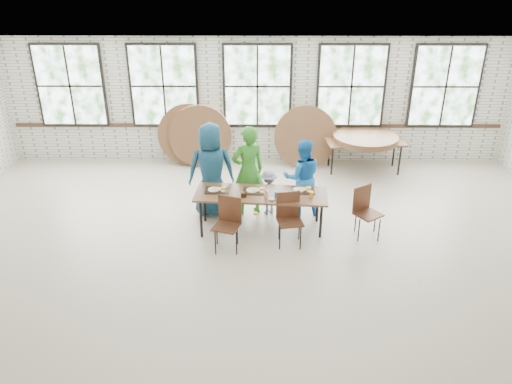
% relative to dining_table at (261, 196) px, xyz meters
% --- Properties ---
extents(room, '(12.00, 12.00, 12.00)m').
position_rel_dining_table_xyz_m(room, '(-0.09, 3.44, 1.14)').
color(room, beige).
rests_on(room, ground).
extents(dining_table, '(2.45, 0.97, 0.74)m').
position_rel_dining_table_xyz_m(dining_table, '(0.00, 0.00, 0.00)').
color(dining_table, brown).
rests_on(dining_table, ground).
extents(chair_near_left, '(0.53, 0.52, 0.95)m').
position_rel_dining_table_xyz_m(chair_near_left, '(-0.57, -0.64, -0.13)').
color(chair_near_left, '#4C2A19').
rests_on(chair_near_left, ground).
extents(chair_near_right, '(0.49, 0.48, 0.95)m').
position_rel_dining_table_xyz_m(chair_near_right, '(0.49, -0.46, -0.13)').
color(chair_near_right, '#4C2A19').
rests_on(chair_near_right, ground).
extents(chair_spare, '(0.58, 0.57, 0.95)m').
position_rel_dining_table_xyz_m(chair_spare, '(1.87, -0.18, -0.13)').
color(chair_spare, '#4C2A19').
rests_on(chair_spare, ground).
extents(adult_teal, '(0.98, 0.71, 1.85)m').
position_rel_dining_table_xyz_m(adult_teal, '(-0.96, 0.65, 0.23)').
color(adult_teal, navy).
rests_on(adult_teal, ground).
extents(adult_green, '(0.77, 0.65, 1.80)m').
position_rel_dining_table_xyz_m(adult_green, '(-0.25, 0.65, 0.21)').
color(adult_green, '#2F8323').
rests_on(adult_green, ground).
extents(toddler, '(0.67, 0.54, 0.91)m').
position_rel_dining_table_xyz_m(toddler, '(0.15, 0.65, -0.23)').
color(toddler, '#1E143E').
rests_on(toddler, ground).
extents(adult_blue, '(0.79, 0.64, 1.55)m').
position_rel_dining_table_xyz_m(adult_blue, '(0.79, 0.65, 0.08)').
color(adult_blue, blue).
rests_on(adult_blue, ground).
extents(storage_table, '(1.86, 0.91, 0.74)m').
position_rel_dining_table_xyz_m(storage_table, '(2.43, 2.83, -0.00)').
color(storage_table, brown).
rests_on(storage_table, ground).
extents(tabletop_clutter, '(2.01, 0.61, 0.11)m').
position_rel_dining_table_xyz_m(tabletop_clutter, '(0.13, -0.02, 0.08)').
color(tabletop_clutter, black).
rests_on(tabletop_clutter, dining_table).
extents(round_tops_stacked, '(1.50, 1.50, 0.13)m').
position_rel_dining_table_xyz_m(round_tops_stacked, '(2.43, 2.83, 0.12)').
color(round_tops_stacked, brown).
rests_on(round_tops_stacked, storage_table).
extents(round_tops_leaning, '(4.29, 0.45, 1.49)m').
position_rel_dining_table_xyz_m(round_tops_leaning, '(-0.70, 3.13, 0.05)').
color(round_tops_leaning, brown).
rests_on(round_tops_leaning, ground).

